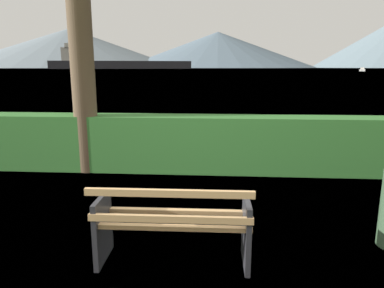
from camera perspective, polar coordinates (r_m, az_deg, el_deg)
name	(u,v)px	position (r m, az deg, el deg)	size (l,w,h in m)	color
ground_plane	(174,260)	(3.82, -2.87, -18.07)	(1400.00, 1400.00, 0.00)	olive
water_surface	(217,69)	(309.94, 4.07, 11.92)	(620.00, 620.00, 0.00)	#7A99A8
park_bench	(173,224)	(3.58, -3.04, -12.72)	(1.52, 0.59, 0.87)	tan
hedge_row	(194,144)	(6.65, 0.39, 0.07)	(10.97, 0.63, 1.04)	#387A33
cargo_ship_large	(111,62)	(319.49, -12.83, 12.69)	(117.99, 50.97, 20.42)	#232328
sailboat_mid	(362,70)	(162.24, 25.60, 10.64)	(3.49, 5.64, 1.57)	silver
distant_hills	(238,45)	(582.03, 7.44, 15.51)	(858.82, 355.02, 89.92)	gray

